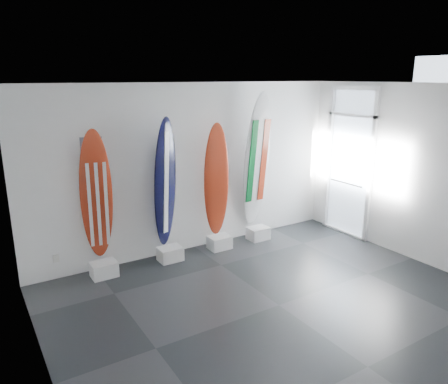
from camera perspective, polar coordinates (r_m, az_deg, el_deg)
floor at (r=6.20m, az=7.37°, el=-14.83°), size 6.00×6.00×0.00m
ceiling at (r=5.37m, az=8.48°, el=14.11°), size 6.00×6.00×0.00m
wall_back at (r=7.62m, az=-4.19°, el=3.15°), size 6.00×0.00×6.00m
wall_left at (r=4.42m, az=-23.88°, el=-7.22°), size 0.00×5.00×5.00m
wall_right at (r=7.82m, az=25.08°, el=2.05°), size 0.00×5.00×5.00m
display_block_usa at (r=7.15m, az=-15.79°, el=-9.95°), size 0.40×0.30×0.24m
surfboard_usa at (r=6.83m, az=-16.74°, el=-0.58°), size 0.56×0.53×2.14m
display_block_navy at (r=7.50m, az=-7.23°, el=-8.23°), size 0.40×0.30×0.24m
surfboard_navy at (r=7.19m, az=-7.89°, el=1.14°), size 0.56×0.40×2.24m
display_block_swiss at (r=7.93m, az=-0.61°, el=-6.77°), size 0.40×0.30×0.24m
surfboard_swiss at (r=7.66m, az=-1.02°, el=1.57°), size 0.50×0.26×2.09m
display_block_italy at (r=8.40m, az=4.61°, el=-5.54°), size 0.40×0.30×0.24m
surfboard_italy at (r=8.08m, az=4.40°, el=4.12°), size 0.61×0.41×2.61m
wall_outlet at (r=7.20m, az=-21.60°, el=-8.27°), size 0.09×0.02×0.13m
glass_door at (r=8.73m, az=16.45°, el=3.60°), size 0.12×1.16×2.85m
balcony at (r=9.95m, az=21.18°, el=-0.92°), size 2.80×2.20×1.20m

